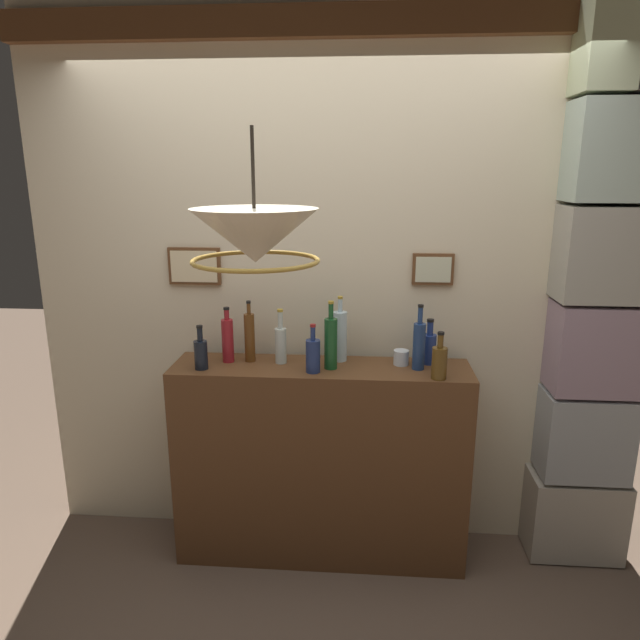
{
  "coord_description": "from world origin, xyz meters",
  "views": [
    {
      "loc": [
        0.2,
        -1.8,
        1.99
      ],
      "look_at": [
        0.0,
        0.8,
        1.3
      ],
      "focal_mm": 31.98,
      "sensor_mm": 36.0,
      "label": 1
    }
  ],
  "objects_px": {
    "liquor_bottle_tequila": "(228,339)",
    "pendant_lamp": "(255,238)",
    "liquor_bottle_amaro": "(340,335)",
    "liquor_bottle_whiskey": "(331,342)",
    "glass_tumbler_rocks": "(401,357)",
    "liquor_bottle_rye": "(439,362)",
    "liquor_bottle_mezcal": "(419,344)",
    "liquor_bottle_gin": "(313,355)",
    "liquor_bottle_vermouth": "(250,337)",
    "liquor_bottle_sherry": "(201,353)",
    "liquor_bottle_scotch": "(281,343)",
    "liquor_bottle_brandy": "(429,347)"
  },
  "relations": [
    {
      "from": "liquor_bottle_brandy",
      "to": "liquor_bottle_vermouth",
      "type": "xyz_separation_m",
      "value": [
        -0.9,
        -0.03,
        0.04
      ]
    },
    {
      "from": "liquor_bottle_mezcal",
      "to": "pendant_lamp",
      "type": "height_order",
      "value": "pendant_lamp"
    },
    {
      "from": "liquor_bottle_tequila",
      "to": "liquor_bottle_gin",
      "type": "height_order",
      "value": "liquor_bottle_tequila"
    },
    {
      "from": "liquor_bottle_amaro",
      "to": "liquor_bottle_vermouth",
      "type": "relative_size",
      "value": 1.07
    },
    {
      "from": "liquor_bottle_amaro",
      "to": "liquor_bottle_whiskey",
      "type": "relative_size",
      "value": 0.99
    },
    {
      "from": "liquor_bottle_mezcal",
      "to": "liquor_bottle_gin",
      "type": "xyz_separation_m",
      "value": [
        -0.51,
        -0.08,
        -0.04
      ]
    },
    {
      "from": "glass_tumbler_rocks",
      "to": "liquor_bottle_tequila",
      "type": "bearing_deg",
      "value": -178.64
    },
    {
      "from": "liquor_bottle_brandy",
      "to": "liquor_bottle_scotch",
      "type": "xyz_separation_m",
      "value": [
        -0.74,
        -0.05,
        0.02
      ]
    },
    {
      "from": "liquor_bottle_tequila",
      "to": "liquor_bottle_rye",
      "type": "bearing_deg",
      "value": -9.05
    },
    {
      "from": "liquor_bottle_amaro",
      "to": "liquor_bottle_gin",
      "type": "bearing_deg",
      "value": -123.35
    },
    {
      "from": "liquor_bottle_vermouth",
      "to": "liquor_bottle_whiskey",
      "type": "xyz_separation_m",
      "value": [
        0.41,
        -0.08,
        0.0
      ]
    },
    {
      "from": "liquor_bottle_scotch",
      "to": "liquor_bottle_gin",
      "type": "relative_size",
      "value": 1.17
    },
    {
      "from": "liquor_bottle_mezcal",
      "to": "liquor_bottle_whiskey",
      "type": "bearing_deg",
      "value": -176.83
    },
    {
      "from": "liquor_bottle_sherry",
      "to": "pendant_lamp",
      "type": "relative_size",
      "value": 0.5
    },
    {
      "from": "liquor_bottle_vermouth",
      "to": "liquor_bottle_whiskey",
      "type": "relative_size",
      "value": 0.93
    },
    {
      "from": "liquor_bottle_sherry",
      "to": "pendant_lamp",
      "type": "xyz_separation_m",
      "value": [
        0.41,
        -0.69,
        0.64
      ]
    },
    {
      "from": "liquor_bottle_sherry",
      "to": "liquor_bottle_brandy",
      "type": "height_order",
      "value": "liquor_bottle_brandy"
    },
    {
      "from": "liquor_bottle_vermouth",
      "to": "glass_tumbler_rocks",
      "type": "height_order",
      "value": "liquor_bottle_vermouth"
    },
    {
      "from": "liquor_bottle_brandy",
      "to": "liquor_bottle_rye",
      "type": "bearing_deg",
      "value": -83.45
    },
    {
      "from": "liquor_bottle_rye",
      "to": "pendant_lamp",
      "type": "bearing_deg",
      "value": -138.44
    },
    {
      "from": "liquor_bottle_tequila",
      "to": "pendant_lamp",
      "type": "bearing_deg",
      "value": -68.98
    },
    {
      "from": "liquor_bottle_brandy",
      "to": "liquor_bottle_tequila",
      "type": "distance_m",
      "value": 1.01
    },
    {
      "from": "liquor_bottle_brandy",
      "to": "liquor_bottle_mezcal",
      "type": "relative_size",
      "value": 0.71
    },
    {
      "from": "liquor_bottle_whiskey",
      "to": "glass_tumbler_rocks",
      "type": "bearing_deg",
      "value": 13.36
    },
    {
      "from": "liquor_bottle_scotch",
      "to": "liquor_bottle_rye",
      "type": "xyz_separation_m",
      "value": [
        0.76,
        -0.17,
        -0.02
      ]
    },
    {
      "from": "liquor_bottle_brandy",
      "to": "glass_tumbler_rocks",
      "type": "bearing_deg",
      "value": -168.96
    },
    {
      "from": "glass_tumbler_rocks",
      "to": "liquor_bottle_whiskey",
      "type": "bearing_deg",
      "value": -166.64
    },
    {
      "from": "liquor_bottle_amaro",
      "to": "liquor_bottle_mezcal",
      "type": "xyz_separation_m",
      "value": [
        0.39,
        -0.1,
        -0.01
      ]
    },
    {
      "from": "pendant_lamp",
      "to": "glass_tumbler_rocks",
      "type": "bearing_deg",
      "value": 55.86
    },
    {
      "from": "liquor_bottle_mezcal",
      "to": "liquor_bottle_rye",
      "type": "xyz_separation_m",
      "value": [
        0.08,
        -0.13,
        -0.04
      ]
    },
    {
      "from": "liquor_bottle_amaro",
      "to": "pendant_lamp",
      "type": "distance_m",
      "value": 1.08
    },
    {
      "from": "liquor_bottle_amaro",
      "to": "liquor_bottle_mezcal",
      "type": "height_order",
      "value": "liquor_bottle_amaro"
    },
    {
      "from": "liquor_bottle_gin",
      "to": "liquor_bottle_scotch",
      "type": "bearing_deg",
      "value": 144.73
    },
    {
      "from": "liquor_bottle_whiskey",
      "to": "pendant_lamp",
      "type": "bearing_deg",
      "value": -106.01
    },
    {
      "from": "liquor_bottle_rye",
      "to": "liquor_bottle_brandy",
      "type": "bearing_deg",
      "value": 96.55
    },
    {
      "from": "liquor_bottle_mezcal",
      "to": "liquor_bottle_tequila",
      "type": "height_order",
      "value": "liquor_bottle_mezcal"
    },
    {
      "from": "liquor_bottle_sherry",
      "to": "liquor_bottle_scotch",
      "type": "xyz_separation_m",
      "value": [
        0.37,
        0.12,
        0.02
      ]
    },
    {
      "from": "liquor_bottle_sherry",
      "to": "glass_tumbler_rocks",
      "type": "bearing_deg",
      "value": 8.03
    },
    {
      "from": "liquor_bottle_vermouth",
      "to": "pendant_lamp",
      "type": "bearing_deg",
      "value": -76.28
    },
    {
      "from": "liquor_bottle_vermouth",
      "to": "liquor_bottle_tequila",
      "type": "height_order",
      "value": "liquor_bottle_vermouth"
    },
    {
      "from": "liquor_bottle_mezcal",
      "to": "liquor_bottle_gin",
      "type": "relative_size",
      "value": 1.35
    },
    {
      "from": "liquor_bottle_sherry",
      "to": "liquor_bottle_rye",
      "type": "xyz_separation_m",
      "value": [
        1.14,
        -0.05,
        0.0
      ]
    },
    {
      "from": "liquor_bottle_amaro",
      "to": "liquor_bottle_gin",
      "type": "xyz_separation_m",
      "value": [
        -0.12,
        -0.18,
        -0.05
      ]
    },
    {
      "from": "liquor_bottle_tequila",
      "to": "glass_tumbler_rocks",
      "type": "bearing_deg",
      "value": 1.36
    },
    {
      "from": "liquor_bottle_rye",
      "to": "liquor_bottle_tequila",
      "type": "bearing_deg",
      "value": 170.95
    },
    {
      "from": "liquor_bottle_brandy",
      "to": "glass_tumbler_rocks",
      "type": "distance_m",
      "value": 0.15
    },
    {
      "from": "liquor_bottle_gin",
      "to": "pendant_lamp",
      "type": "height_order",
      "value": "pendant_lamp"
    },
    {
      "from": "liquor_bottle_amaro",
      "to": "liquor_bottle_tequila",
      "type": "relative_size",
      "value": 1.18
    },
    {
      "from": "liquor_bottle_sherry",
      "to": "pendant_lamp",
      "type": "distance_m",
      "value": 1.03
    },
    {
      "from": "liquor_bottle_amaro",
      "to": "liquor_bottle_vermouth",
      "type": "height_order",
      "value": "liquor_bottle_amaro"
    }
  ]
}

